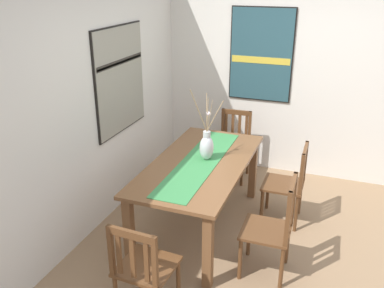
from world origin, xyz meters
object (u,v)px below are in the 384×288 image
(chair_1, at_px, (289,182))
(chair_2, at_px, (233,144))
(centerpiece_vase, at_px, (207,146))
(dining_table, at_px, (200,172))
(painting_on_back_wall, at_px, (120,80))
(chair_3, at_px, (273,227))
(painting_on_side_wall, at_px, (261,55))
(chair_0, at_px, (143,268))

(chair_1, bearing_deg, chair_2, 45.00)
(centerpiece_vase, bearing_deg, chair_1, -65.30)
(centerpiece_vase, bearing_deg, dining_table, 155.23)
(dining_table, distance_m, centerpiece_vase, 0.28)
(centerpiece_vase, xyz_separation_m, painting_on_back_wall, (0.20, 1.06, 0.54))
(painting_on_back_wall, bearing_deg, chair_1, -84.67)
(chair_3, bearing_deg, painting_on_side_wall, 16.17)
(centerpiece_vase, bearing_deg, painting_on_back_wall, 79.59)
(centerpiece_vase, distance_m, painting_on_back_wall, 1.21)
(chair_0, distance_m, chair_1, 1.95)
(chair_0, height_order, chair_3, chair_3)
(painting_on_back_wall, bearing_deg, chair_0, -146.93)
(dining_table, distance_m, chair_3, 0.97)
(dining_table, xyz_separation_m, painting_on_back_wall, (0.28, 1.02, 0.80))
(painting_on_back_wall, bearing_deg, chair_3, -111.70)
(chair_1, distance_m, painting_on_back_wall, 2.12)
(chair_1, distance_m, painting_on_side_wall, 1.77)
(dining_table, xyz_separation_m, chair_0, (-1.31, -0.02, -0.20))
(chair_3, height_order, painting_on_side_wall, painting_on_side_wall)
(centerpiece_vase, bearing_deg, painting_on_side_wall, -6.07)
(chair_2, bearing_deg, dining_table, -179.95)
(chair_3, bearing_deg, chair_1, -0.20)
(chair_0, xyz_separation_m, painting_on_back_wall, (1.60, 1.04, 1.00))
(chair_1, bearing_deg, chair_3, 179.80)
(painting_on_back_wall, xyz_separation_m, painting_on_side_wall, (1.42, -1.24, 0.10))
(chair_0, relative_size, chair_3, 0.92)
(centerpiece_vase, distance_m, chair_1, 0.99)
(chair_1, relative_size, chair_3, 0.94)
(dining_table, bearing_deg, chair_3, -118.72)
(chair_0, bearing_deg, chair_2, 0.35)
(centerpiece_vase, height_order, chair_3, centerpiece_vase)
(chair_1, bearing_deg, chair_0, 154.92)
(chair_0, relative_size, painting_on_side_wall, 0.73)
(chair_0, relative_size, painting_on_back_wall, 0.76)
(chair_2, relative_size, painting_on_back_wall, 0.77)
(dining_table, distance_m, chair_1, 0.98)
(chair_0, relative_size, chair_2, 0.99)
(chair_2, bearing_deg, chair_3, -154.46)
(chair_0, height_order, chair_1, chair_1)
(chair_3, distance_m, painting_on_side_wall, 2.50)
(chair_1, xyz_separation_m, painting_on_back_wall, (-0.17, 1.87, 0.99))
(dining_table, bearing_deg, chair_0, -179.34)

